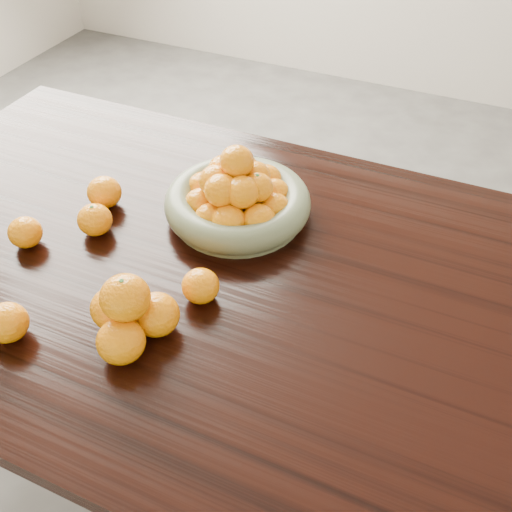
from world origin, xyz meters
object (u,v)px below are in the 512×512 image
at_px(fruit_bowl, 238,197).
at_px(loose_orange_0, 95,220).
at_px(dining_table, 281,317).
at_px(orange_pyramid, 129,315).

xyz_separation_m(fruit_bowl, loose_orange_0, (-0.25, -0.18, -0.02)).
xyz_separation_m(dining_table, loose_orange_0, (-0.43, -0.01, 0.12)).
distance_m(dining_table, fruit_bowl, 0.28).
height_order(fruit_bowl, loose_orange_0, fruit_bowl).
distance_m(fruit_bowl, orange_pyramid, 0.39).
bearing_deg(orange_pyramid, loose_orange_0, 137.12).
bearing_deg(dining_table, orange_pyramid, -131.77).
height_order(fruit_bowl, orange_pyramid, fruit_bowl).
bearing_deg(fruit_bowl, orange_pyramid, -93.51).
xyz_separation_m(dining_table, orange_pyramid, (-0.20, -0.22, 0.14)).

